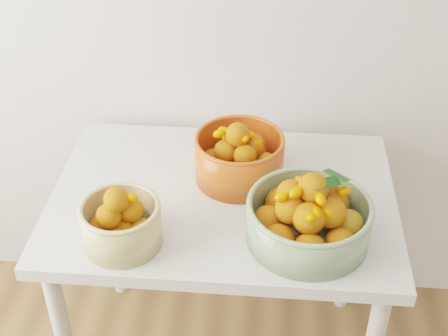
{
  "coord_description": "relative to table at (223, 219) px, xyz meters",
  "views": [
    {
      "loc": [
        -0.04,
        0.18,
        1.89
      ],
      "look_at": [
        -0.16,
        1.5,
        0.92
      ],
      "focal_mm": 50.0,
      "sensor_mm": 36.0,
      "label": 1
    }
  ],
  "objects": [
    {
      "name": "table",
      "position": [
        0.0,
        0.0,
        0.0
      ],
      "size": [
        1.0,
        0.7,
        0.75
      ],
      "color": "silver",
      "rests_on": "ground"
    },
    {
      "name": "bowl_cream",
      "position": [
        -0.25,
        -0.23,
        0.16
      ],
      "size": [
        0.25,
        0.25,
        0.18
      ],
      "rotation": [
        0.0,
        0.0,
        -0.2
      ],
      "color": "tan",
      "rests_on": "table"
    },
    {
      "name": "bowl_green",
      "position": [
        0.24,
        -0.17,
        0.17
      ],
      "size": [
        0.38,
        0.38,
        0.21
      ],
      "rotation": [
        0.0,
        0.0,
        -0.19
      ],
      "color": "gray",
      "rests_on": "table"
    },
    {
      "name": "bowl_orange",
      "position": [
        0.04,
        0.09,
        0.17
      ],
      "size": [
        0.34,
        0.34,
        0.19
      ],
      "rotation": [
        0.0,
        0.0,
        0.33
      ],
      "color": "#CE4415",
      "rests_on": "table"
    }
  ]
}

